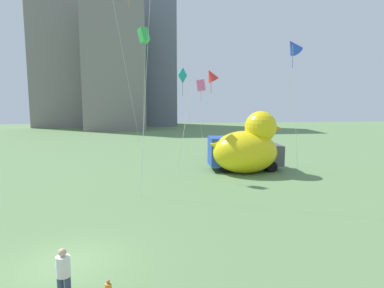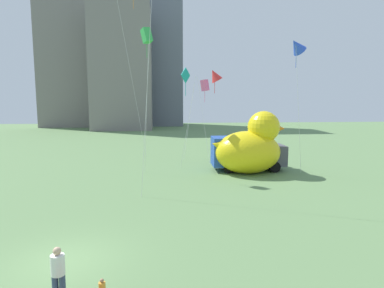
{
  "view_description": "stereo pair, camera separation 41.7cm",
  "coord_description": "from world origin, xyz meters",
  "px_view_note": "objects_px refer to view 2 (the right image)",
  "views": [
    {
      "loc": [
        3.41,
        -12.6,
        6.17
      ],
      "look_at": [
        5.32,
        5.57,
        3.68
      ],
      "focal_mm": 32.19,
      "sensor_mm": 36.0,
      "label": 1
    },
    {
      "loc": [
        3.83,
        -12.64,
        6.17
      ],
      "look_at": [
        5.32,
        5.57,
        3.68
      ],
      "focal_mm": 32.19,
      "sensor_mm": 36.0,
      "label": 2
    }
  ],
  "objects_px": {
    "kite_green": "(147,36)",
    "person_adult": "(58,271)",
    "kite_pink": "(205,86)",
    "kite_red": "(215,75)",
    "giant_inflatable_duck": "(250,147)",
    "kite_teal": "(186,79)",
    "kite_blue": "(297,46)",
    "box_truck": "(246,153)"
  },
  "relations": [
    {
      "from": "giant_inflatable_duck",
      "to": "kite_pink",
      "type": "bearing_deg",
      "value": 110.46
    },
    {
      "from": "kite_pink",
      "to": "kite_green",
      "type": "relative_size",
      "value": 0.69
    },
    {
      "from": "kite_red",
      "to": "kite_green",
      "type": "height_order",
      "value": "kite_green"
    },
    {
      "from": "kite_pink",
      "to": "kite_red",
      "type": "distance_m",
      "value": 2.23
    },
    {
      "from": "box_truck",
      "to": "kite_red",
      "type": "bearing_deg",
      "value": 114.13
    },
    {
      "from": "person_adult",
      "to": "kite_pink",
      "type": "distance_m",
      "value": 26.57
    },
    {
      "from": "giant_inflatable_duck",
      "to": "kite_teal",
      "type": "height_order",
      "value": "kite_teal"
    },
    {
      "from": "kite_red",
      "to": "kite_pink",
      "type": "bearing_deg",
      "value": 111.03
    },
    {
      "from": "kite_teal",
      "to": "kite_red",
      "type": "relative_size",
      "value": 0.96
    },
    {
      "from": "person_adult",
      "to": "kite_red",
      "type": "bearing_deg",
      "value": 70.45
    },
    {
      "from": "kite_red",
      "to": "kite_green",
      "type": "relative_size",
      "value": 0.78
    },
    {
      "from": "giant_inflatable_duck",
      "to": "kite_teal",
      "type": "bearing_deg",
      "value": 162.65
    },
    {
      "from": "kite_red",
      "to": "kite_blue",
      "type": "distance_m",
      "value": 8.28
    },
    {
      "from": "giant_inflatable_duck",
      "to": "kite_pink",
      "type": "relative_size",
      "value": 0.77
    },
    {
      "from": "person_adult",
      "to": "kite_red",
      "type": "distance_m",
      "value": 25.29
    },
    {
      "from": "box_truck",
      "to": "kite_teal",
      "type": "xyz_separation_m",
      "value": [
        -5.1,
        0.48,
        6.24
      ]
    },
    {
      "from": "kite_blue",
      "to": "kite_red",
      "type": "bearing_deg",
      "value": 134.72
    },
    {
      "from": "person_adult",
      "to": "kite_red",
      "type": "height_order",
      "value": "kite_red"
    },
    {
      "from": "kite_blue",
      "to": "kite_green",
      "type": "relative_size",
      "value": 0.95
    },
    {
      "from": "person_adult",
      "to": "box_truck",
      "type": "bearing_deg",
      "value": 60.8
    },
    {
      "from": "kite_pink",
      "to": "kite_blue",
      "type": "bearing_deg",
      "value": -49.99
    },
    {
      "from": "kite_green",
      "to": "person_adult",
      "type": "bearing_deg",
      "value": -96.33
    },
    {
      "from": "box_truck",
      "to": "kite_green",
      "type": "distance_m",
      "value": 12.49
    },
    {
      "from": "person_adult",
      "to": "kite_teal",
      "type": "height_order",
      "value": "kite_teal"
    },
    {
      "from": "kite_teal",
      "to": "person_adult",
      "type": "bearing_deg",
      "value": -105.2
    },
    {
      "from": "giant_inflatable_duck",
      "to": "box_truck",
      "type": "height_order",
      "value": "giant_inflatable_duck"
    },
    {
      "from": "person_adult",
      "to": "kite_green",
      "type": "relative_size",
      "value": 0.15
    },
    {
      "from": "kite_red",
      "to": "kite_green",
      "type": "xyz_separation_m",
      "value": [
        -6.13,
        -5.04,
        2.65
      ]
    },
    {
      "from": "kite_teal",
      "to": "kite_blue",
      "type": "bearing_deg",
      "value": -10.3
    },
    {
      "from": "kite_pink",
      "to": "kite_teal",
      "type": "bearing_deg",
      "value": -110.82
    },
    {
      "from": "kite_red",
      "to": "kite_blue",
      "type": "xyz_separation_m",
      "value": [
        5.66,
        -5.72,
        1.96
      ]
    },
    {
      "from": "kite_pink",
      "to": "kite_green",
      "type": "distance_m",
      "value": 9.49
    },
    {
      "from": "giant_inflatable_duck",
      "to": "kite_teal",
      "type": "distance_m",
      "value": 7.73
    },
    {
      "from": "kite_blue",
      "to": "box_truck",
      "type": "bearing_deg",
      "value": 162.97
    },
    {
      "from": "giant_inflatable_duck",
      "to": "kite_pink",
      "type": "distance_m",
      "value": 9.66
    },
    {
      "from": "kite_pink",
      "to": "kite_red",
      "type": "relative_size",
      "value": 0.89
    },
    {
      "from": "kite_teal",
      "to": "kite_green",
      "type": "height_order",
      "value": "kite_green"
    },
    {
      "from": "box_truck",
      "to": "kite_pink",
      "type": "distance_m",
      "value": 9.2
    },
    {
      "from": "person_adult",
      "to": "giant_inflatable_duck",
      "type": "height_order",
      "value": "giant_inflatable_duck"
    },
    {
      "from": "person_adult",
      "to": "kite_blue",
      "type": "xyz_separation_m",
      "value": [
        13.77,
        17.1,
        9.22
      ]
    },
    {
      "from": "box_truck",
      "to": "kite_teal",
      "type": "height_order",
      "value": "kite_teal"
    },
    {
      "from": "giant_inflatable_duck",
      "to": "kite_blue",
      "type": "bearing_deg",
      "value": 0.5
    }
  ]
}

